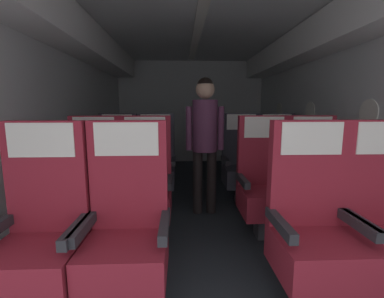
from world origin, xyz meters
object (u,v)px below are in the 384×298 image
at_px(seat_a_right_window, 313,230).
at_px(seat_b_right_aisle, 313,185).
at_px(seat_c_right_aisle, 277,165).
at_px(seat_c_left_window, 118,166).
at_px(flight_attendant, 205,132).
at_px(seat_b_left_window, 94,188).
at_px(seat_c_right_window, 241,165).
at_px(seat_a_left_window, 42,237).
at_px(seat_c_left_aisle, 156,166).
at_px(seat_b_left_aisle, 146,187).
at_px(seat_b_right_window, 264,186).
at_px(seat_a_left_aisle, 127,233).

relative_size(seat_a_right_window, seat_b_right_aisle, 1.00).
xyz_separation_m(seat_b_right_aisle, seat_c_right_aisle, (-0.02, 0.90, 0.00)).
xyz_separation_m(seat_c_left_window, flight_attendant, (1.08, -0.37, 0.47)).
bearing_deg(seat_b_left_window, seat_c_right_window, 29.91).
height_order(seat_a_left_window, seat_c_left_aisle, same).
height_order(seat_c_left_aisle, flight_attendant, flight_attendant).
bearing_deg(seat_a_left_window, flight_attendant, 53.90).
distance_m(seat_b_left_window, seat_c_left_aisle, 1.04).
height_order(seat_b_right_aisle, seat_c_right_aisle, same).
height_order(seat_b_right_aisle, seat_c_left_aisle, same).
relative_size(seat_a_left_window, seat_a_right_window, 1.00).
bearing_deg(seat_b_left_aisle, seat_b_left_window, 179.59).
bearing_deg(seat_a_right_window, seat_c_left_aisle, 121.31).
bearing_deg(seat_b_left_aisle, seat_a_right_window, -39.13).
distance_m(seat_c_left_aisle, seat_c_right_aisle, 1.58).
bearing_deg(seat_b_right_window, seat_a_left_aisle, -141.00).
distance_m(seat_a_left_aisle, seat_b_right_window, 1.44).
relative_size(seat_a_left_window, seat_c_left_window, 1.00).
xyz_separation_m(seat_b_left_window, seat_c_left_window, (0.00, 0.92, 0.00)).
relative_size(seat_b_right_window, seat_c_right_window, 1.00).
height_order(seat_a_left_window, flight_attendant, flight_attendant).
height_order(seat_c_right_aisle, seat_c_right_window, same).
bearing_deg(seat_a_left_aisle, seat_c_right_aisle, 49.06).
bearing_deg(seat_b_right_aisle, seat_c_left_aisle, 150.33).
height_order(seat_b_left_aisle, seat_c_left_aisle, same).
distance_m(seat_b_left_window, seat_b_right_aisle, 2.08).
height_order(seat_a_left_window, seat_a_left_aisle, same).
bearing_deg(seat_a_left_window, seat_b_right_window, 30.16).
xyz_separation_m(seat_a_right_window, seat_c_right_aisle, (0.46, 1.83, 0.00)).
xyz_separation_m(seat_a_right_window, seat_b_right_window, (-0.00, 0.92, 0.00)).
bearing_deg(flight_attendant, seat_b_left_window, -168.49).
relative_size(seat_c_right_aisle, flight_attendant, 0.74).
bearing_deg(flight_attendant, seat_c_right_window, 20.39).
bearing_deg(seat_a_left_window, seat_c_left_window, 89.93).
relative_size(seat_a_left_aisle, seat_b_left_window, 1.00).
relative_size(seat_a_left_window, seat_c_right_aisle, 1.00).
height_order(seat_b_left_window, seat_b_left_aisle, same).
relative_size(seat_c_right_aisle, seat_c_right_window, 1.00).
relative_size(seat_a_left_aisle, seat_b_left_aisle, 1.00).
bearing_deg(seat_a_left_aisle, seat_a_left_window, -176.95).
bearing_deg(seat_a_left_window, seat_b_left_aisle, 62.98).
xyz_separation_m(seat_a_left_aisle, seat_a_right_window, (1.12, -0.01, 0.00)).
xyz_separation_m(seat_a_left_aisle, seat_c_left_aisle, (0.00, 1.83, 0.00)).
bearing_deg(seat_b_left_aisle, seat_a_left_aisle, -89.41).
height_order(seat_a_right_window, seat_c_right_window, same).
bearing_deg(seat_c_right_window, seat_b_right_window, -89.53).
height_order(seat_b_right_window, seat_c_left_window, same).
relative_size(seat_b_left_aisle, seat_c_right_aisle, 1.00).
xyz_separation_m(seat_a_left_window, seat_a_left_aisle, (0.48, 0.03, 0.00)).
bearing_deg(seat_a_left_aisle, flight_attendant, 67.75).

